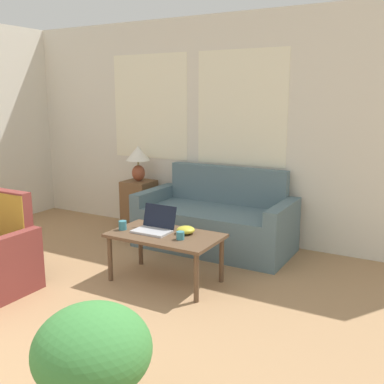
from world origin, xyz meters
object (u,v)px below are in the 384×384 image
(table_lamp, at_px, (138,158))
(snack_bowl, at_px, (186,230))
(potted_plant, at_px, (93,356))
(laptop, at_px, (155,226))
(cup_navy, at_px, (123,225))
(couch, at_px, (216,223))
(coffee_table, at_px, (165,239))
(cup_yellow, at_px, (180,235))

(table_lamp, height_order, snack_bowl, table_lamp)
(table_lamp, relative_size, potted_plant, 0.63)
(laptop, relative_size, snack_bowl, 2.04)
(laptop, bearing_deg, cup_navy, -159.25)
(snack_bowl, bearing_deg, cup_navy, -162.53)
(couch, height_order, laptop, couch)
(couch, height_order, cup_navy, couch)
(coffee_table, relative_size, snack_bowl, 6.05)
(couch, xyz_separation_m, cup_yellow, (0.23, -1.17, 0.21))
(coffee_table, distance_m, potted_plant, 1.96)
(couch, distance_m, snack_bowl, 1.04)
(table_lamp, distance_m, snack_bowl, 1.83)
(coffee_table, height_order, potted_plant, potted_plant)
(coffee_table, relative_size, cup_navy, 11.89)
(coffee_table, bearing_deg, cup_navy, -169.00)
(snack_bowl, bearing_deg, potted_plant, -72.87)
(couch, xyz_separation_m, potted_plant, (0.77, -2.92, 0.17))
(table_lamp, bearing_deg, cup_yellow, -43.23)
(cup_navy, relative_size, cup_yellow, 1.20)
(table_lamp, xyz_separation_m, cup_navy, (0.78, -1.33, -0.42))
(table_lamp, height_order, cup_navy, table_lamp)
(couch, xyz_separation_m, cup_navy, (-0.40, -1.19, 0.22))
(cup_yellow, bearing_deg, laptop, 164.09)
(table_lamp, height_order, laptop, table_lamp)
(table_lamp, xyz_separation_m, laptop, (1.07, -1.22, -0.41))
(coffee_table, distance_m, cup_navy, 0.44)
(coffee_table, xyz_separation_m, cup_yellow, (0.20, -0.07, 0.09))
(laptop, height_order, cup_yellow, laptop)
(laptop, distance_m, potted_plant, 2.04)
(couch, height_order, snack_bowl, couch)
(cup_yellow, height_order, potted_plant, potted_plant)
(cup_navy, bearing_deg, coffee_table, 11.00)
(cup_navy, bearing_deg, laptop, 20.75)
(coffee_table, xyz_separation_m, snack_bowl, (0.16, 0.10, 0.09))
(potted_plant, bearing_deg, snack_bowl, 107.13)
(cup_navy, xyz_separation_m, cup_yellow, (0.62, 0.01, -0.01))
(cup_yellow, distance_m, snack_bowl, 0.17)
(cup_yellow, bearing_deg, potted_plant, -72.62)
(laptop, relative_size, cup_yellow, 4.81)
(couch, distance_m, cup_navy, 1.27)
(cup_yellow, bearing_deg, snack_bowl, 104.47)
(table_lamp, bearing_deg, snack_bowl, -40.25)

